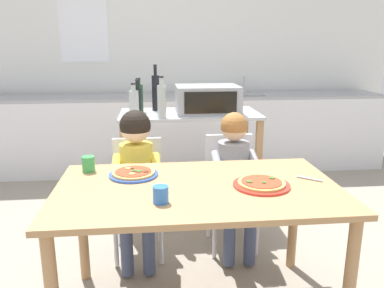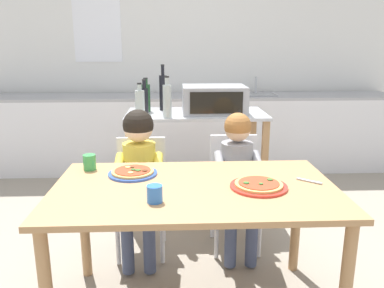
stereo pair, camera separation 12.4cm
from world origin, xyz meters
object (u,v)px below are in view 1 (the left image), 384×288
Objects in this scene: dining_table at (198,203)px; drinking_cup_green at (88,164)px; bottle_clear_vinegar at (156,92)px; child_in_yellow_shirt at (136,166)px; toaster_oven at (207,99)px; serving_spoon at (310,179)px; bottle_dark_olive_oil at (134,103)px; dining_chair_left at (138,188)px; bottle_slim_sauce at (138,100)px; pizza_plate_blue_rimmed at (134,173)px; dining_chair_right at (231,183)px; bottle_brown_beer at (139,97)px; bottle_tall_green_wine at (162,101)px; kitchen_island_cart at (190,147)px; drinking_cup_blue at (161,195)px; pizza_plate_red_rimmed at (261,184)px; child_in_grey_shirt at (235,166)px.

dining_table is 0.69m from drinking_cup_green.
bottle_clear_vinegar reaches higher than child_in_yellow_shirt.
toaster_oven reaches higher than serving_spoon.
bottle_dark_olive_oil is at bearing 92.72° from child_in_yellow_shirt.
bottle_dark_olive_oil is 0.26× the size of child_in_yellow_shirt.
dining_chair_left is at bearing -135.36° from toaster_oven.
child_in_yellow_shirt is at bearing -99.94° from bottle_clear_vinegar.
bottle_slim_sauce is 1.08m from pizza_plate_blue_rimmed.
bottle_slim_sauce is 0.34× the size of dining_chair_right.
bottle_tall_green_wine is at bearing -59.33° from bottle_brown_beer.
bottle_tall_green_wine reaches higher than child_in_yellow_shirt.
kitchen_island_cart is 4.12× the size of bottle_slim_sauce.
dining_chair_right is 0.79× the size of child_in_yellow_shirt.
bottle_slim_sauce is (-0.57, -0.00, 0.00)m from toaster_oven.
serving_spoon is (0.82, 0.23, -0.04)m from drinking_cup_blue.
bottle_tall_green_wine is at bearing 114.25° from pizza_plate_red_rimmed.
child_in_yellow_shirt is 0.91m from pizza_plate_red_rimmed.
toaster_oven is at bearing 79.79° from dining_table.
bottle_tall_green_wine reaches higher than bottle_dark_olive_oil.
dining_chair_right reaches higher than serving_spoon.
pizza_plate_red_rimmed reaches higher than dining_table.
child_in_yellow_shirt is at bearing 45.56° from drinking_cup_green.
drinking_cup_green is (-0.41, -1.10, -0.28)m from bottle_clear_vinegar.
pizza_plate_blue_rimmed is at bearing 149.55° from dining_table.
toaster_oven is 0.43m from bottle_tall_green_wine.
child_in_yellow_shirt is at bearing -90.29° from bottle_brown_beer.
bottle_dark_olive_oil is at bearing -164.78° from toaster_oven.
bottle_dark_olive_oil is 1.20m from dining_table.
pizza_plate_red_rimmed is 3.61× the size of drinking_cup_blue.
dining_table is at bearing -81.54° from bottle_tall_green_wine.
pizza_plate_red_rimmed reaches higher than serving_spoon.
kitchen_island_cart reaches higher than pizza_plate_red_rimmed.
toaster_oven is at bearing 99.42° from child_in_grey_shirt.
pizza_plate_red_rimmed is at bearing -65.75° from bottle_tall_green_wine.
kitchen_island_cart reaches higher than drinking_cup_green.
kitchen_island_cart is 2.98× the size of bottle_clear_vinegar.
dining_chair_right is at bearing 3.88° from dining_chair_left.
toaster_oven is 0.61m from bottle_dark_olive_oil.
bottle_tall_green_wine reaches higher than drinking_cup_green.
bottle_tall_green_wine is 3.51× the size of drinking_cup_green.
child_in_yellow_shirt is 0.79m from drinking_cup_blue.
kitchen_island_cart is at bearing 43.76° from bottle_tall_green_wine.
dining_chair_right is at bearing -64.88° from kitchen_island_cart.
kitchen_island_cart is at bearing 54.68° from drinking_cup_green.
dining_chair_right is at bearing 90.00° from pizza_plate_red_rimmed.
bottle_slim_sauce is at bearing 128.53° from serving_spoon.
bottle_clear_vinegar is 0.39× the size of child_in_grey_shirt.
bottle_dark_olive_oil reaches higher than serving_spoon.
drinking_cup_green is at bearing -104.23° from bottle_brown_beer.
child_in_grey_shirt reaches higher than dining_table.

